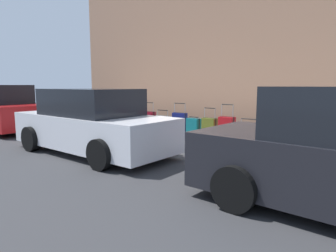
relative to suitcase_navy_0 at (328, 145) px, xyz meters
The scene contains 18 objects.
ground_plane 4.23m from the suitcase_navy_0, ahead, with size 40.00×40.00×0.00m, color #333335.
sidewalk_curb 4.64m from the suitcase_navy_0, 25.39° to the right, with size 18.00×5.00×0.14m, color #ADA89E.
building_facade_sidewalk_side 9.70m from the suitcase_navy_0, 60.08° to the right, with size 24.00×3.00×10.69m, color #936B51.
suitcase_navy_0 is the anchor object (origin of this frame).
suitcase_black_1 0.60m from the suitcase_navy_0, ahead, with size 0.43×0.25×0.76m.
suitcase_maroon_2 1.15m from the suitcase_navy_0, ahead, with size 0.45×0.26×0.96m.
suitcase_silver_3 1.75m from the suitcase_navy_0, ahead, with size 0.49×0.23×0.75m.
suitcase_red_4 2.32m from the suitcase_navy_0, ahead, with size 0.39×0.25×1.09m.
suitcase_olive_5 2.84m from the suitcase_navy_0, ahead, with size 0.41×0.22×0.97m.
suitcase_teal_6 3.37m from the suitcase_navy_0, ahead, with size 0.40×0.25×0.69m.
suitcase_navy_7 3.91m from the suitcase_navy_0, ahead, with size 0.44×0.20×1.05m.
suitcase_black_8 4.49m from the suitcase_navy_0, ahead, with size 0.46×0.22×0.82m.
suitcase_maroon_9 5.07m from the suitcase_navy_0, ahead, with size 0.44×0.21×1.03m.
suitcase_silver_10 5.60m from the suitcase_navy_0, ahead, with size 0.37×0.19×0.97m.
suitcase_red_11 6.12m from the suitcase_navy_0, ahead, with size 0.41×0.20×0.58m.
fire_hydrant 6.91m from the suitcase_navy_0, ahead, with size 0.39×0.21×0.74m.
bollard_post 7.42m from the suitcase_navy_0, ahead, with size 0.17×0.17×0.80m, color brown.
parked_car_white_1 5.41m from the suitcase_navy_0, 26.51° to the left, with size 4.55×2.03×1.61m.
Camera 1 is at (-5.51, 6.26, 1.70)m, focal length 31.62 mm.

